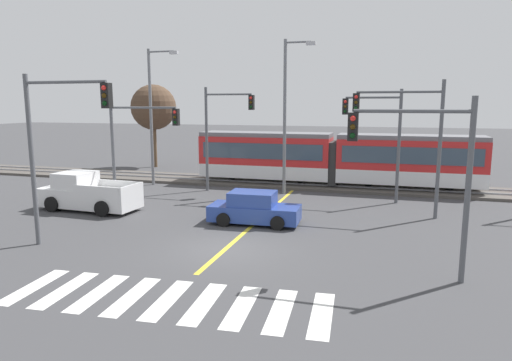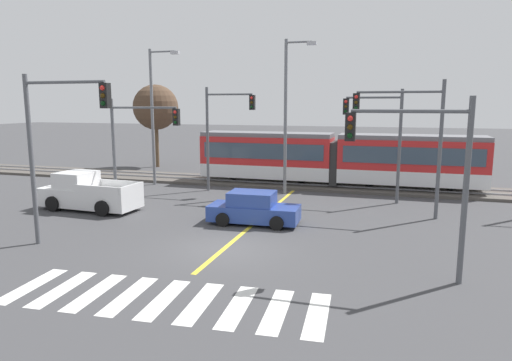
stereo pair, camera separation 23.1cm
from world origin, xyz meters
TOP-DOWN VIEW (x-y plane):
  - ground_plane at (0.00, 0.00)m, footprint 200.00×200.00m
  - track_bed at (0.00, 14.54)m, footprint 120.00×4.00m
  - rail_near at (0.00, 13.82)m, footprint 120.00×0.08m
  - rail_far at (0.00, 15.26)m, footprint 120.00×0.08m
  - light_rail_tram at (2.41, 14.53)m, footprint 18.50×2.64m
  - crosswalk_stripe_0 at (-4.39, -5.15)m, footprint 0.75×2.83m
  - crosswalk_stripe_1 at (-3.29, -5.08)m, footprint 0.75×2.83m
  - crosswalk_stripe_2 at (-2.19, -5.00)m, footprint 0.75×2.83m
  - crosswalk_stripe_3 at (-1.10, -4.93)m, footprint 0.75×2.83m
  - crosswalk_stripe_4 at (0.00, -4.85)m, footprint 0.75×2.83m
  - crosswalk_stripe_5 at (1.10, -4.77)m, footprint 0.75×2.83m
  - crosswalk_stripe_6 at (2.19, -4.70)m, footprint 0.75×2.83m
  - crosswalk_stripe_7 at (3.29, -4.62)m, footprint 0.75×2.83m
  - crosswalk_stripe_8 at (4.39, -4.55)m, footprint 0.75×2.83m
  - lane_centre_line at (0.00, 4.85)m, footprint 0.20×15.39m
  - sedan_crossing at (-0.02, 3.96)m, footprint 4.27×2.06m
  - pickup_truck at (-9.32, 4.17)m, footprint 5.49×2.43m
  - traffic_light_mid_right at (6.86, 7.39)m, footprint 4.25×0.38m
  - traffic_light_far_right at (5.37, 10.53)m, footprint 3.25×0.38m
  - traffic_light_mid_left at (-7.70, 6.50)m, footprint 4.25×0.38m
  - traffic_light_far_left at (-4.30, 11.05)m, footprint 3.25×0.38m
  - traffic_light_near_right at (6.98, -1.09)m, footprint 3.75×0.38m
  - traffic_light_near_left at (-6.22, -1.56)m, footprint 3.75×0.38m
  - street_lamp_west at (-9.56, 12.01)m, footprint 2.23×0.28m
  - street_lamp_centre at (-0.17, 11.46)m, footprint 1.92×0.28m
  - bare_tree_far_west at (-14.06, 20.19)m, footprint 3.93×3.93m

SIDE VIEW (x-z plane):
  - ground_plane at x=0.00m, z-range 0.00..0.00m
  - lane_centre_line at x=0.00m, z-range 0.00..0.01m
  - crosswalk_stripe_0 at x=-4.39m, z-range 0.00..0.01m
  - crosswalk_stripe_1 at x=-3.29m, z-range 0.00..0.01m
  - crosswalk_stripe_2 at x=-2.19m, z-range 0.00..0.01m
  - crosswalk_stripe_3 at x=-1.10m, z-range 0.00..0.01m
  - crosswalk_stripe_4 at x=0.00m, z-range 0.00..0.01m
  - crosswalk_stripe_5 at x=1.10m, z-range 0.00..0.01m
  - crosswalk_stripe_6 at x=2.19m, z-range 0.00..0.01m
  - crosswalk_stripe_7 at x=3.29m, z-range 0.00..0.01m
  - crosswalk_stripe_8 at x=4.39m, z-range 0.00..0.01m
  - track_bed at x=0.00m, z-range 0.00..0.18m
  - rail_near at x=0.00m, z-range 0.18..0.28m
  - rail_far at x=0.00m, z-range 0.18..0.28m
  - sedan_crossing at x=-0.02m, z-range -0.06..1.46m
  - pickup_truck at x=-9.32m, z-range -0.15..1.83m
  - light_rail_tram at x=2.41m, z-range 0.33..3.76m
  - traffic_light_near_right at x=6.98m, z-range 0.93..6.71m
  - traffic_light_mid_left at x=-7.70m, z-range 0.95..6.79m
  - traffic_light_far_right at x=5.37m, z-range 0.97..7.32m
  - traffic_light_far_left at x=-4.30m, z-range 0.99..7.58m
  - traffic_light_mid_right at x=6.86m, z-range 1.03..7.71m
  - traffic_light_near_left at x=-6.22m, z-range 1.09..7.76m
  - street_lamp_west at x=-9.56m, z-range 0.59..9.75m
  - street_lamp_centre at x=-0.17m, z-range 0.55..9.90m
  - bare_tree_far_west at x=-14.06m, z-range 1.63..8.86m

